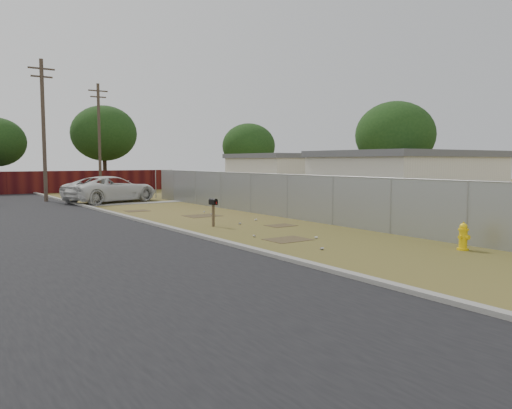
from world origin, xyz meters
TOP-DOWN VIEW (x-y plane):
  - ground at (0.00, 0.00)m, footprint 120.00×120.00m
  - street at (-6.76, 8.05)m, footprint 15.10×60.00m
  - chainlink_fence at (3.12, 1.03)m, footprint 0.10×27.06m
  - utility_poles at (-3.67, 20.67)m, footprint 12.60×8.24m
  - houses at (9.70, 3.13)m, footprint 9.30×17.24m
  - horizon_trees at (0.84, 23.56)m, footprint 33.32×31.94m
  - fire_hydrant at (2.25, -9.44)m, footprint 0.38×0.37m
  - mailbox at (-1.18, -0.68)m, footprint 0.18×0.49m
  - pickup_truck at (-0.67, 13.22)m, footprint 6.59×4.62m
  - scattered_litter at (0.14, -1.37)m, footprint 2.85×11.54m

SIDE VIEW (x-z plane):
  - ground at x=0.00m, z-range 0.00..0.00m
  - street at x=-6.76m, z-range -0.04..0.08m
  - scattered_litter at x=0.14m, z-range 0.01..0.08m
  - fire_hydrant at x=2.25m, z-range -0.03..0.81m
  - chainlink_fence at x=3.12m, z-range -0.21..1.81m
  - pickup_truck at x=-0.67m, z-range 0.00..1.67m
  - mailbox at x=-1.18m, z-range 0.33..1.46m
  - houses at x=9.70m, z-range 0.01..3.11m
  - horizon_trees at x=0.84m, z-range 0.74..8.52m
  - utility_poles at x=-3.67m, z-range 0.19..9.19m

